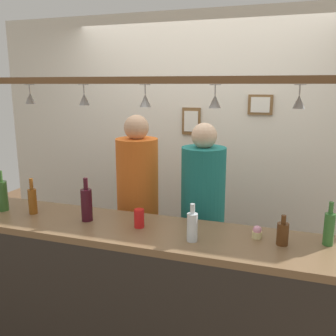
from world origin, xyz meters
TOP-DOWN VIEW (x-y plane):
  - ground_plane at (0.00, 0.00)m, footprint 8.00×8.00m
  - back_wall at (0.00, 1.10)m, footprint 4.40×0.06m
  - bar_counter at (0.00, -0.50)m, footprint 2.70×0.55m
  - overhead_glass_rack at (0.00, -0.30)m, footprint 2.20×0.36m
  - hanging_wineglass_far_left at (-0.88, -0.27)m, footprint 0.07×0.07m
  - hanging_wineglass_left at (-0.42, -0.32)m, footprint 0.07×0.07m
  - hanging_wineglass_center_left at (0.01, -0.36)m, footprint 0.07×0.07m
  - hanging_wineglass_center at (0.43, -0.33)m, footprint 0.07×0.07m
  - hanging_wineglass_center_right at (0.88, -0.23)m, footprint 0.07×0.07m
  - person_left_orange_shirt at (-0.32, 0.27)m, footprint 0.34×0.34m
  - person_middle_teal_shirt at (0.23, 0.27)m, footprint 0.34×0.34m
  - bottle_beer_amber_tall at (-0.88, -0.34)m, footprint 0.06×0.06m
  - bottle_beer_brown_stubby at (0.84, -0.32)m, footprint 0.07×0.07m
  - bottle_soda_clear at (0.33, -0.44)m, footprint 0.06×0.06m
  - bottle_champagne_green at (-1.13, -0.35)m, footprint 0.08×0.08m
  - bottle_beer_green_import at (1.09, -0.24)m, footprint 0.06×0.06m
  - bottle_wine_dark_red at (-0.43, -0.34)m, footprint 0.08×0.08m
  - drink_can at (-0.05, -0.34)m, footprint 0.07×0.07m
  - cupcake at (0.69, -0.27)m, footprint 0.06×0.06m
  - picture_frame_upper_small at (0.56, 1.06)m, footprint 0.22×0.02m
  - picture_frame_crest at (-0.09, 1.06)m, footprint 0.18×0.02m

SIDE VIEW (x-z plane):
  - ground_plane at x=0.00m, z-range 0.00..0.00m
  - bar_counter at x=0.00m, z-range 0.18..1.20m
  - person_middle_teal_shirt at x=0.23m, z-range 0.17..1.82m
  - person_left_orange_shirt at x=-0.32m, z-range 0.18..1.87m
  - cupcake at x=0.69m, z-range 1.02..1.09m
  - drink_can at x=-0.05m, z-range 1.02..1.14m
  - bottle_beer_brown_stubby at x=0.84m, z-range 1.00..1.18m
  - bottle_soda_clear at x=0.33m, z-range 1.00..1.23m
  - bottle_beer_amber_tall at x=-0.88m, z-range 0.99..1.25m
  - bottle_beer_green_import at x=1.09m, z-range 0.99..1.25m
  - bottle_wine_dark_red at x=-0.43m, z-range 0.99..1.29m
  - bottle_champagne_green at x=-1.13m, z-range 0.99..1.29m
  - back_wall at x=0.00m, z-range 0.00..2.60m
  - picture_frame_crest at x=-0.09m, z-range 1.45..1.71m
  - picture_frame_upper_small at x=0.56m, z-range 1.66..1.84m
  - hanging_wineglass_far_left at x=-0.88m, z-range 1.77..1.90m
  - hanging_wineglass_left at x=-0.42m, z-range 1.77..1.90m
  - hanging_wineglass_center_left at x=0.01m, z-range 1.77..1.90m
  - hanging_wineglass_center at x=0.43m, z-range 1.77..1.90m
  - hanging_wineglass_center_right at x=0.88m, z-range 1.77..1.90m
  - overhead_glass_rack at x=0.00m, z-range 1.93..1.97m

